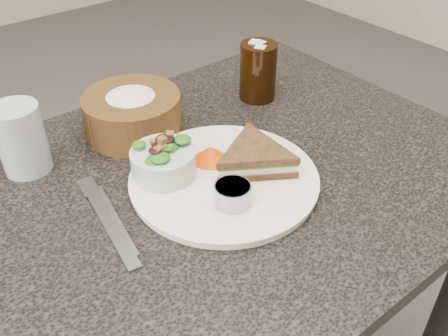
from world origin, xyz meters
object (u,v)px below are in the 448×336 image
dining_table (208,320)px  bread_basket (132,108)px  dinner_plate (224,179)px  dressing_ramekin (233,195)px  water_glass (21,139)px  salad_bowl (163,158)px  cola_glass (258,69)px  sandwich (255,158)px

dining_table → bread_basket: bearing=93.1°
dinner_plate → bread_basket: size_ratio=1.69×
dressing_ramekin → water_glass: 0.36m
salad_bowl → water_glass: 0.24m
salad_bowl → cola_glass: size_ratio=0.82×
sandwich → salad_bowl: (-0.13, 0.08, 0.01)m
dining_table → water_glass: size_ratio=8.40×
dining_table → cola_glass: size_ratio=7.72×
dressing_ramekin → water_glass: water_glass is taller
dinner_plate → cola_glass: 0.30m
dinner_plate → water_glass: bearing=134.5°
bread_basket → dressing_ramekin: bearing=-89.4°
dinner_plate → sandwich: size_ratio=1.98×
cola_glass → water_glass: cola_glass is taller
cola_glass → water_glass: bearing=173.3°
bread_basket → water_glass: size_ratio=1.51×
dining_table → bread_basket: size_ratio=5.55×
cola_glass → water_glass: 0.47m
dinner_plate → bread_basket: (-0.03, 0.23, 0.04)m
water_glass → cola_glass: bearing=-6.7°
sandwich → salad_bowl: size_ratio=1.45×
water_glass → bread_basket: bearing=-3.1°
dinner_plate → sandwich: (0.05, -0.01, 0.03)m
dinner_plate → cola_glass: size_ratio=2.36×
sandwich → dressing_ramekin: sandwich is taller
dining_table → water_glass: (-0.21, 0.21, 0.43)m
sandwich → salad_bowl: salad_bowl is taller
dressing_ramekin → sandwich: bearing=29.0°
cola_glass → sandwich: bearing=-132.7°
sandwich → dressing_ramekin: bearing=-118.7°
salad_bowl → bread_basket: 0.17m
dinner_plate → water_glass: water_glass is taller
dressing_ramekin → salad_bowl: bearing=107.5°
salad_bowl → dressing_ramekin: salad_bowl is taller
dinner_plate → salad_bowl: size_ratio=2.87×
water_glass → dining_table: bearing=-45.4°
bread_basket → dinner_plate: bearing=-81.4°
dining_table → sandwich: bearing=-25.7°
dining_table → sandwich: sandwich is taller
dinner_plate → salad_bowl: 0.10m
salad_bowl → cola_glass: (0.31, 0.12, 0.02)m
sandwich → cola_glass: cola_glass is taller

